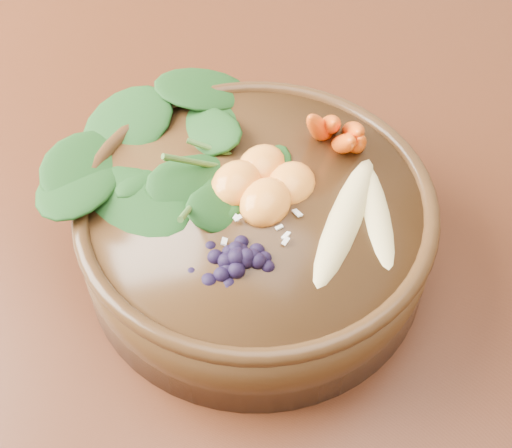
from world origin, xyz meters
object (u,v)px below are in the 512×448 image
object	(u,v)px
stoneware_bowl	(256,231)
carrot_cluster	(341,109)
kale_heap	(221,121)
blueberry_pile	(240,244)
mandarin_cluster	(264,171)
banana_halves	(363,204)

from	to	relation	value
stoneware_bowl	carrot_cluster	xyz separation A→B (m)	(0.03, 0.09, 0.08)
kale_heap	blueberry_pile	bearing A→B (deg)	-55.51
blueberry_pile	kale_heap	bearing A→B (deg)	124.49
mandarin_cluster	banana_halves	bearing A→B (deg)	2.94
stoneware_bowl	blueberry_pile	size ratio (longest dim) A/B	2.16
kale_heap	blueberry_pile	xyz separation A→B (m)	(0.07, -0.11, -0.00)
stoneware_bowl	kale_heap	xyz separation A→B (m)	(-0.06, 0.05, 0.06)
banana_halves	mandarin_cluster	distance (m)	0.08
banana_halves	blueberry_pile	bearing A→B (deg)	-141.51
carrot_cluster	blueberry_pile	xyz separation A→B (m)	(-0.02, -0.15, -0.02)
banana_halves	blueberry_pile	xyz separation A→B (m)	(-0.07, -0.08, 0.01)
stoneware_bowl	blueberry_pile	distance (m)	0.09
mandarin_cluster	blueberry_pile	xyz separation A→B (m)	(0.02, -0.08, 0.00)
stoneware_bowl	banana_halves	world-z (taller)	banana_halves
kale_heap	carrot_cluster	distance (m)	0.10
blueberry_pile	stoneware_bowl	bearing A→B (deg)	105.55
stoneware_bowl	blueberry_pile	bearing A→B (deg)	-74.45
kale_heap	blueberry_pile	world-z (taller)	kale_heap
kale_heap	mandarin_cluster	distance (m)	0.06
carrot_cluster	banana_halves	world-z (taller)	carrot_cluster
stoneware_bowl	banana_halves	bearing A→B (deg)	15.43
mandarin_cluster	carrot_cluster	bearing A→B (deg)	62.88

